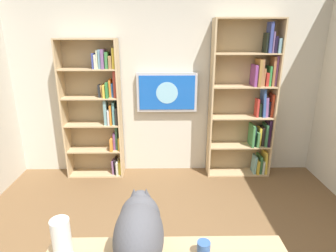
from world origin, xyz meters
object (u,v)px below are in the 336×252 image
coffee_mug (204,249)px  bookshelf_left (250,103)px  cat (139,230)px  paper_towel_roll (62,239)px  wall_mounted_tv (167,92)px  bookshelf_right (99,108)px

coffee_mug → bookshelf_left: bearing=-111.7°
cat → paper_towel_roll: cat is taller
wall_mounted_tv → coffee_mug: bearing=94.1°
cat → coffee_mug: (-0.38, -0.02, -0.15)m
bookshelf_left → coffee_mug: (0.99, 2.49, -0.30)m
bookshelf_left → wall_mounted_tv: bearing=-4.1°
paper_towel_roll → bookshelf_right: bearing=-82.6°
bookshelf_right → coffee_mug: (-1.16, 2.49, -0.24)m
coffee_mug → cat: bearing=2.9°
bookshelf_right → paper_towel_roll: size_ratio=7.56×
bookshelf_left → paper_towel_roll: bookshelf_left is taller
cat → paper_towel_roll: 0.46m
wall_mounted_tv → paper_towel_roll: wall_mounted_tv is taller
bookshelf_right → wall_mounted_tv: size_ratio=2.29×
wall_mounted_tv → cat: wall_mounted_tv is taller
cat → paper_towel_roll: bearing=-2.3°
wall_mounted_tv → bookshelf_left: bearing=175.9°
bookshelf_left → coffee_mug: bookshelf_left is taller
paper_towel_roll → coffee_mug: bearing=-179.9°
bookshelf_right → cat: size_ratio=3.22×
bookshelf_left → coffee_mug: 2.69m
bookshelf_left → paper_towel_roll: 3.09m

